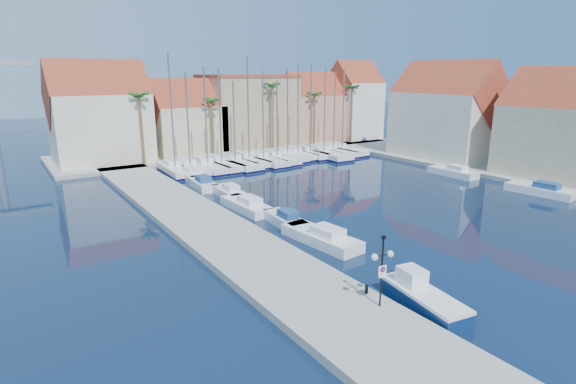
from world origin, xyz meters
The scene contains 42 objects.
ground centered at (0.00, 0.00, 0.00)m, with size 260.00×260.00×0.00m, color black.
quay_west centered at (-9.00, 13.50, 0.25)m, with size 6.00×77.00×0.50m, color gray.
shore_north centered at (10.00, 48.00, 0.25)m, with size 54.00×16.00×0.50m, color gray.
shore_east centered at (32.00, 15.00, 0.25)m, with size 12.00×60.00×0.50m, color gray.
lamp_post centered at (-7.00, -2.58, 3.02)m, with size 1.30×0.47×3.84m.
bollard centered at (-6.60, -1.16, 0.74)m, with size 0.19×0.19×0.47m, color black.
fishing_boat centered at (-4.59, -3.26, 0.62)m, with size 2.59×5.54×1.86m.
motorboat_west_0 centered at (-3.27, 7.09, 0.51)m, with size 2.81×6.91×1.40m.
motorboat_west_1 centered at (-3.29, 11.96, 0.51)m, with size 1.91×5.15×1.40m.
motorboat_west_2 centered at (-3.92, 17.41, 0.51)m, with size 2.27×6.46×1.40m.
motorboat_west_3 centered at (-3.17, 22.55, 0.51)m, with size 1.86×5.41×1.40m.
motorboat_west_4 centered at (-3.91, 27.64, 0.51)m, with size 2.41×5.99×1.40m.
motorboat_west_5 centered at (-3.39, 32.78, 0.51)m, with size 2.23×6.30×1.40m.
motorboat_west_6 centered at (-3.04, 37.75, 0.51)m, with size 2.92×7.39×1.40m.
motorboat_east_0 centered at (24.01, 5.61, 0.51)m, with size 2.65×6.66×1.40m.
motorboat_east_1 centered at (24.00, 16.21, 0.51)m, with size 2.04×6.16×1.40m.
sailboat_0 centered at (-4.05, 36.12, 0.64)m, with size 2.81×9.03×14.45m.
sailboat_1 centered at (-2.12, 36.13, 0.59)m, with size 2.47×9.27×12.33m.
sailboat_2 centered at (0.24, 36.15, 0.59)m, with size 2.90×9.97×12.98m.
sailboat_3 centered at (2.31, 36.43, 0.58)m, with size 3.06×10.52×12.73m.
sailboat_4 centered at (4.15, 36.24, 0.56)m, with size 3.67×11.13×11.19m.
sailboat_5 centered at (6.50, 36.51, 0.62)m, with size 2.74×9.70×14.34m.
sailboat_6 centered at (8.32, 35.84, 0.58)m, with size 3.23×10.30×12.51m.
sailboat_7 centered at (10.69, 35.97, 0.57)m, with size 2.68×9.72×11.26m.
sailboat_8 centered at (12.74, 36.42, 0.62)m, with size 2.71×8.57×12.88m.
sailboat_9 centered at (14.90, 36.95, 0.62)m, with size 2.56×8.75×13.34m.
sailboat_10 centered at (16.97, 36.63, 0.62)m, with size 2.89×9.24×13.68m.
sailboat_11 centered at (18.59, 35.60, 0.57)m, with size 3.41×11.85×12.86m.
sailboat_12 centered at (21.01, 36.26, 0.58)m, with size 2.98×10.43×12.36m.
sailboat_13 centered at (22.73, 36.28, 0.58)m, with size 3.30×10.37×12.79m.
building_0 centered at (-10.00, 47.00, 6.52)m, with size 12.30×9.00×13.50m.
building_1 centered at (2.00, 47.00, 5.30)m, with size 10.30×8.00×11.00m.
building_2 centered at (13.00, 48.00, 6.26)m, with size 14.20×10.20×11.50m.
building_3 centered at (25.00, 47.00, 5.86)m, with size 10.30×8.00×12.00m.
building_4 centered at (34.00, 46.00, 6.97)m, with size 8.30×8.00×14.00m.
building_5 centered at (32.00, 8.00, 5.96)m, with size 9.00×12.30×12.50m.
building_6 centered at (32.00, 24.00, 6.52)m, with size 9.00×14.30×13.50m.
palm_0 centered at (-6.00, 42.00, 9.08)m, with size 2.60×2.60×10.15m.
palm_1 centered at (4.00, 42.00, 8.14)m, with size 2.60×2.60×9.15m.
palm_2 centered at (14.00, 42.00, 10.02)m, with size 2.60×2.60×11.15m.
palm_3 centered at (22.00, 42.00, 8.61)m, with size 2.60×2.60×9.65m.
palm_4 centered at (30.00, 42.00, 9.55)m, with size 2.60×2.60×10.65m.
Camera 1 is at (-22.40, -17.31, 12.01)m, focal length 28.00 mm.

